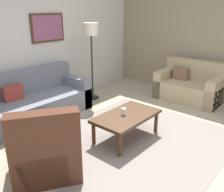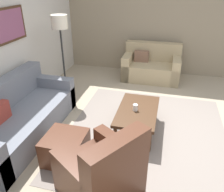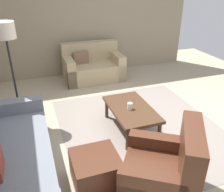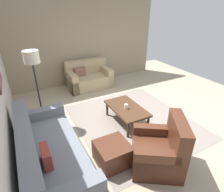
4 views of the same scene
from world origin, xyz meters
TOP-DOWN VIEW (x-y plane):
  - ground_plane at (0.00, 0.00)m, footprint 8.00×8.00m
  - stone_feature_panel at (3.00, 0.00)m, footprint 0.12×5.20m
  - area_rug at (0.00, 0.00)m, footprint 2.93×2.61m
  - couch_main at (-0.52, 2.09)m, footprint 2.23×0.93m
  - couch_loveseat at (2.46, 0.17)m, footprint 0.85×1.41m
  - armchair_leather at (-1.35, 0.35)m, footprint 1.11×1.11m
  - ottoman at (-0.90, 1.05)m, footprint 0.56×0.56m
  - coffee_table at (0.05, 0.17)m, footprint 1.10×0.64m
  - cup at (0.02, 0.21)m, footprint 0.08×0.08m
  - lamp_standing at (1.01, 1.91)m, footprint 0.32×0.32m

SIDE VIEW (x-z plane):
  - ground_plane at x=0.00m, z-range 0.00..0.00m
  - area_rug at x=0.00m, z-range 0.00..0.01m
  - ottoman at x=-0.90m, z-range 0.00..0.40m
  - couch_main at x=-0.52m, z-range -0.14..0.74m
  - couch_loveseat at x=2.46m, z-range -0.14..0.74m
  - armchair_leather at x=-1.35m, z-range -0.17..0.78m
  - coffee_table at x=0.05m, z-range 0.15..0.56m
  - cup at x=0.02m, z-range 0.41..0.52m
  - stone_feature_panel at x=3.00m, z-range 0.00..2.80m
  - lamp_standing at x=1.01m, z-range 0.55..2.26m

